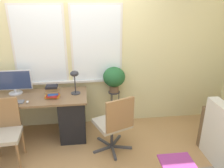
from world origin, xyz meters
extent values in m
plane|color=tan|center=(0.00, 0.00, 0.00)|extent=(14.00, 14.00, 0.00)
cube|color=beige|center=(0.00, 0.75, 1.35)|extent=(9.00, 0.06, 2.70)
cube|color=silver|center=(-0.56, 0.71, 1.46)|extent=(0.85, 0.02, 1.29)
cube|color=white|center=(-0.56, 0.70, 1.46)|extent=(0.78, 0.01, 1.22)
cube|color=silver|center=(0.36, 0.71, 1.46)|extent=(0.85, 0.02, 1.29)
cube|color=white|center=(0.36, 0.70, 1.46)|extent=(0.78, 0.01, 1.22)
cube|color=silver|center=(-0.10, 0.71, 0.83)|extent=(1.82, 0.11, 0.04)
cube|color=brown|center=(-0.92, 0.33, 0.73)|extent=(2.16, 0.67, 0.03)
cube|color=black|center=(-0.08, 0.33, 0.35)|extent=(0.40, 0.59, 0.71)
cylinder|color=silver|center=(-0.97, 0.50, 0.75)|extent=(0.21, 0.21, 0.02)
cylinder|color=silver|center=(-0.97, 0.50, 0.79)|extent=(0.04, 0.04, 0.06)
cube|color=silver|center=(-0.97, 0.50, 0.97)|extent=(0.54, 0.02, 0.32)
cube|color=navy|center=(-0.97, 0.49, 0.97)|extent=(0.52, 0.01, 0.29)
cube|color=slate|center=(-0.98, 0.14, 0.75)|extent=(0.43, 0.12, 0.02)
ellipsoid|color=silver|center=(-0.70, 0.11, 0.76)|extent=(0.04, 0.06, 0.03)
cylinder|color=#2D2D33|center=(-0.01, 0.38, 0.75)|extent=(0.15, 0.15, 0.01)
cylinder|color=#2D2D33|center=(-0.01, 0.38, 0.90)|extent=(0.02, 0.02, 0.30)
ellipsoid|color=#2D2D33|center=(-0.01, 0.38, 1.08)|extent=(0.13, 0.13, 0.09)
cube|color=orange|center=(-0.37, 0.28, 0.75)|extent=(0.23, 0.13, 0.03)
cube|color=red|center=(-0.36, 0.27, 0.78)|extent=(0.18, 0.19, 0.03)
cube|color=#2851B2|center=(-0.35, 0.26, 0.82)|extent=(0.18, 0.16, 0.04)
cube|color=olive|center=(-0.36, 0.28, 0.85)|extent=(0.22, 0.17, 0.03)
cube|color=olive|center=(-0.36, 0.28, 0.88)|extent=(0.22, 0.15, 0.04)
cube|color=black|center=(-0.36, 0.27, 0.92)|extent=(0.18, 0.14, 0.03)
cylinder|color=olive|center=(-0.77, -0.42, 0.22)|extent=(0.04, 0.04, 0.44)
cylinder|color=olive|center=(-0.80, -0.07, 0.22)|extent=(0.04, 0.04, 0.44)
cube|color=#B2A893|center=(-0.96, -0.25, 0.44)|extent=(0.43, 0.42, 0.06)
cube|color=olive|center=(-0.97, -0.05, 0.69)|extent=(0.37, 0.06, 0.44)
cube|color=#47474C|center=(0.37, -0.15, 0.01)|extent=(0.31, 0.15, 0.03)
cube|color=#47474C|center=(0.52, -0.24, 0.01)|extent=(0.06, 0.32, 0.03)
cube|color=#47474C|center=(0.67, -0.13, 0.01)|extent=(0.31, 0.11, 0.03)
cube|color=#47474C|center=(0.60, 0.04, 0.01)|extent=(0.20, 0.28, 0.03)
cube|color=#47474C|center=(0.41, 0.03, 0.01)|extent=(0.23, 0.26, 0.03)
cylinder|color=#333338|center=(0.51, -0.09, 0.22)|extent=(0.04, 0.04, 0.37)
cube|color=#B2A893|center=(0.51, -0.09, 0.43)|extent=(0.60, 0.58, 0.06)
cube|color=olive|center=(0.60, -0.31, 0.69)|extent=(0.41, 0.19, 0.46)
cylinder|color=#333338|center=(0.64, 0.61, 0.63)|extent=(0.20, 0.20, 0.02)
cylinder|color=#333338|center=(0.72, 0.61, 0.31)|extent=(0.01, 0.01, 0.62)
cylinder|color=#333338|center=(0.60, 0.68, 0.31)|extent=(0.01, 0.01, 0.62)
cylinder|color=#333338|center=(0.60, 0.53, 0.31)|extent=(0.01, 0.01, 0.62)
cylinder|color=brown|center=(0.64, 0.61, 0.70)|extent=(0.16, 0.16, 0.11)
ellipsoid|color=#235B2D|center=(0.64, 0.61, 0.92)|extent=(0.38, 0.38, 0.34)
cube|color=#93337A|center=(1.16, -1.00, 0.41)|extent=(0.38, 0.33, 0.02)
camera|label=1|loc=(0.17, -2.88, 2.16)|focal=35.00mm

